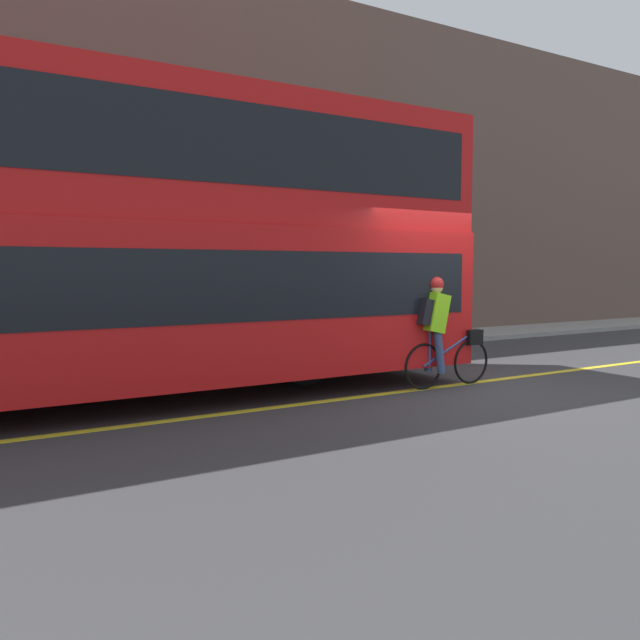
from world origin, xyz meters
name	(u,v)px	position (x,y,z in m)	size (l,w,h in m)	color
ground_plane	(455,389)	(0.00, 0.00, 0.00)	(80.00, 80.00, 0.00)	#38383A
road_center_line	(443,386)	(0.00, 0.24, 0.00)	(50.00, 0.14, 0.01)	yellow
sidewalk_curb	(292,348)	(0.00, 4.91, 0.06)	(60.00, 1.72, 0.11)	gray
building_facade	(269,168)	(0.00, 5.92, 3.88)	(60.00, 0.30, 7.76)	brown
bus	(44,229)	(-5.10, 1.46, 2.16)	(11.20, 2.52, 3.89)	black
cyclist_on_bike	(439,328)	(-0.12, 0.20, 0.86)	(1.56, 0.32, 1.59)	black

